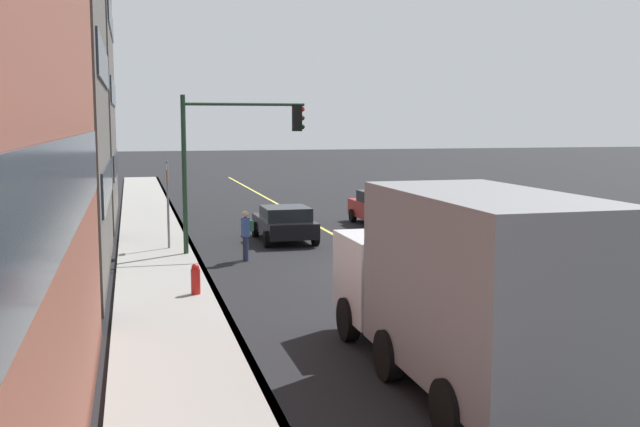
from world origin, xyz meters
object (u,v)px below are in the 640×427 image
Objects in this scene: pedestrian_with_backpack at (246,232)px; traffic_light_mast at (233,146)px; car_black at (285,223)px; truck_gray at (465,284)px; car_silver at (437,235)px; fire_hydrant at (196,282)px; car_red at (382,208)px; street_sign_post at (168,199)px.

traffic_light_mast reaches higher than pedestrian_with_backpack.
truck_gray is (-16.09, 0.19, 1.07)m from car_black.
truck_gray reaches higher than car_silver.
truck_gray is 8.48m from fire_hydrant.
truck_gray is 13.76m from traffic_light_mast.
car_silver is 12.67m from truck_gray.
car_silver is at bearing 175.09° from car_red.
truck_gray reaches higher than pedestrian_with_backpack.
car_black is 4.18m from pedestrian_with_backpack.
street_sign_post is at bearing 2.39° from fire_hydrant.
traffic_light_mast is at bearing -120.17° from street_sign_post.
car_black is at bearing 45.53° from car_silver.
street_sign_post is 3.40× the size of fire_hydrant.
truck_gray is 7.83× the size of fire_hydrant.
car_silver is 1.28× the size of street_sign_post.
pedestrian_with_backpack is at bearing 8.42° from truck_gray.
truck_gray is at bearing 164.76° from car_red.
pedestrian_with_backpack is (-3.64, 2.04, 0.26)m from car_black.
truck_gray is 15.30m from street_sign_post.
pedestrian_with_backpack is at bearing 150.77° from car_black.
traffic_light_mast is at bearing 14.08° from pedestrian_with_backpack.
traffic_light_mast is at bearing 8.85° from truck_gray.
traffic_light_mast is at bearing 75.73° from car_silver.
traffic_light_mast is (1.01, 0.25, 2.78)m from pedestrian_with_backpack.
pedestrian_with_backpack is 1.76× the size of fire_hydrant.
truck_gray is 4.46× the size of pedestrian_with_backpack.
traffic_light_mast is at bearing 138.89° from car_black.
traffic_light_mast is 3.09m from street_sign_post.
traffic_light_mast is 7.13m from fire_hydrant.
fire_hydrant is (7.40, 3.92, -1.31)m from truck_gray.
car_black is 0.53× the size of truck_gray.
car_black is at bearing -25.36° from fire_hydrant.
pedestrian_with_backpack is 0.52× the size of street_sign_post.
car_silver is 0.55× the size of truck_gray.
traffic_light_mast reaches higher than car_silver.
fire_hydrant is (-7.30, -0.30, -1.40)m from street_sign_post.
car_black is at bearing -0.69° from truck_gray.
car_black is at bearing -72.59° from street_sign_post.
pedestrian_with_backpack reaches higher than car_silver.
street_sign_post is (1.24, 2.13, -1.87)m from traffic_light_mast.
street_sign_post is at bearing 16.05° from truck_gray.
street_sign_post is (2.25, 2.39, 0.91)m from pedestrian_with_backpack.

